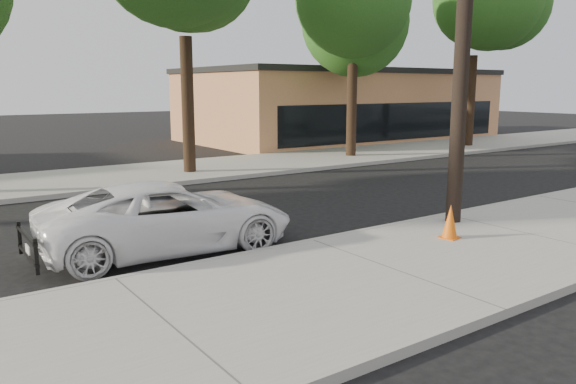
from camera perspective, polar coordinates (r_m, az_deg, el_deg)
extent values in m
plane|color=black|center=(13.04, -3.20, -3.45)|extent=(120.00, 120.00, 0.00)
cube|color=gray|center=(9.77, 10.38, -8.01)|extent=(90.00, 4.40, 0.15)
cube|color=gray|center=(20.60, -15.79, 1.60)|extent=(90.00, 5.00, 0.15)
cube|color=#9E9B93|center=(11.35, 2.44, -5.20)|extent=(90.00, 0.12, 0.16)
cube|color=#BC724E|center=(35.07, 5.28, 8.69)|extent=(18.00, 10.00, 4.00)
cylinder|color=black|center=(13.12, 17.46, 16.65)|extent=(0.34, 0.34, 9.00)
cylinder|color=black|center=(20.48, -10.14, 8.68)|extent=(0.44, 0.44, 4.75)
cylinder|color=black|center=(25.17, 6.49, 8.71)|extent=(0.44, 0.44, 4.40)
sphere|color=#1D4F16|center=(25.31, 6.67, 16.99)|extent=(4.35, 4.35, 4.35)
cylinder|color=black|center=(30.92, 18.07, 8.79)|extent=(0.44, 0.44, 4.60)
sphere|color=#1D4F16|center=(31.07, 18.49, 15.90)|extent=(4.65, 4.65, 4.65)
imported|color=white|center=(11.19, -12.02, -2.46)|extent=(5.07, 2.66, 1.36)
cube|color=#E15D0B|center=(11.89, 16.07, -4.45)|extent=(0.41, 0.41, 0.02)
cone|color=#E15D0B|center=(11.81, 16.15, -2.88)|extent=(0.36, 0.36, 0.69)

